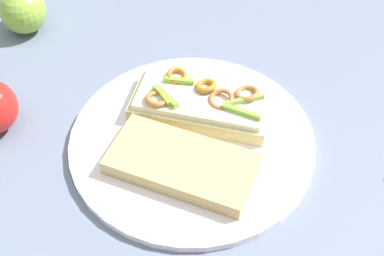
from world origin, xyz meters
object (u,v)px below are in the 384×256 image
at_px(plate, 192,141).
at_px(sandwich, 201,103).
at_px(bread_slice_side, 182,164).
at_px(apple_2, 23,11).

bearing_deg(plate, sandwich, -42.54).
distance_m(plate, bread_slice_side, 0.05).
bearing_deg(plate, apple_2, 18.80).
relative_size(plate, bread_slice_side, 1.79).
distance_m(plate, apple_2, 0.35).
bearing_deg(bread_slice_side, apple_2, 153.00).
relative_size(plate, sandwich, 1.64).
xyz_separation_m(sandwich, bread_slice_side, (-0.07, 0.07, -0.01)).
bearing_deg(sandwich, apple_2, 158.98).
height_order(sandwich, apple_2, apple_2).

